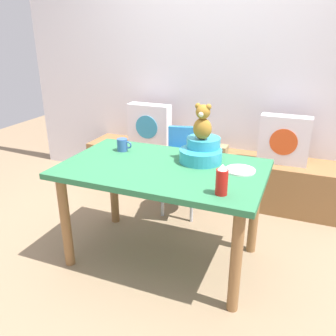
{
  "coord_description": "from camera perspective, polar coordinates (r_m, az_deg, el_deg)",
  "views": [
    {
      "loc": [
        0.88,
        -2.06,
        1.62
      ],
      "look_at": [
        0.0,
        0.1,
        0.69
      ],
      "focal_mm": 37.64,
      "sensor_mm": 36.0,
      "label": 1
    }
  ],
  "objects": [
    {
      "name": "highchair",
      "position": [
        3.17,
        2.43,
        1.41
      ],
      "size": [
        0.39,
        0.5,
        0.79
      ],
      "color": "#2672B2",
      "rests_on": "ground_plane"
    },
    {
      "name": "teddy_bear",
      "position": [
        2.44,
        5.62,
        7.32
      ],
      "size": [
        0.13,
        0.12,
        0.25
      ],
      "color": "olive",
      "rests_on": "infant_seat_teal"
    },
    {
      "name": "pillow_floral_left",
      "position": [
        3.67,
        -3.02,
        6.89
      ],
      "size": [
        0.44,
        0.15,
        0.44
      ],
      "color": "silver",
      "rests_on": "window_bench"
    },
    {
      "name": "coffee_mug",
      "position": [
        2.72,
        -7.36,
        3.75
      ],
      "size": [
        0.12,
        0.08,
        0.09
      ],
      "color": "#335999",
      "rests_on": "dining_table"
    },
    {
      "name": "pillow_floral_right",
      "position": [
        3.35,
        18.3,
        4.34
      ],
      "size": [
        0.44,
        0.15,
        0.44
      ],
      "color": "silver",
      "rests_on": "window_bench"
    },
    {
      "name": "book_stack",
      "position": [
        3.51,
        7.96,
        2.98
      ],
      "size": [
        0.2,
        0.14,
        0.09
      ],
      "primitive_type": "cube",
      "color": "#8A7B54",
      "rests_on": "window_bench"
    },
    {
      "name": "ground_plane",
      "position": [
        2.77,
        -0.8,
        -14.13
      ],
      "size": [
        8.0,
        8.0,
        0.0
      ],
      "primitive_type": "plane",
      "color": "#8C7256"
    },
    {
      "name": "dining_table",
      "position": [
        2.45,
        -0.88,
        -1.97
      ],
      "size": [
        1.39,
        0.85,
        0.74
      ],
      "color": "#2D7247",
      "rests_on": "ground_plane"
    },
    {
      "name": "dinner_plate_near",
      "position": [
        2.37,
        11.63,
        -0.34
      ],
      "size": [
        0.2,
        0.2,
        0.01
      ],
      "primitive_type": "cylinder",
      "color": "white",
      "rests_on": "dining_table"
    },
    {
      "name": "ketchup_bottle",
      "position": [
        2.0,
        8.71,
        -1.97
      ],
      "size": [
        0.07,
        0.07,
        0.18
      ],
      "color": "red",
      "rests_on": "dining_table"
    },
    {
      "name": "window_bench",
      "position": [
        3.63,
        6.37,
        -0.92
      ],
      "size": [
        2.6,
        0.44,
        0.46
      ],
      "primitive_type": "cube",
      "color": "olive",
      "rests_on": "ground_plane"
    },
    {
      "name": "back_wall",
      "position": [
        3.63,
        8.33,
        16.46
      ],
      "size": [
        4.4,
        0.1,
        2.6
      ],
      "primitive_type": "cube",
      "color": "silver",
      "rests_on": "ground_plane"
    },
    {
      "name": "infant_seat_teal",
      "position": [
        2.5,
        5.45,
        2.74
      ],
      "size": [
        0.3,
        0.33,
        0.16
      ],
      "color": "teal",
      "rests_on": "dining_table"
    }
  ]
}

